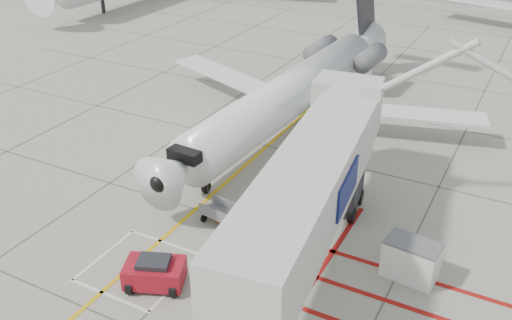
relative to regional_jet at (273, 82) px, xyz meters
The scene contains 8 objects.
ground_plane 13.54m from the regional_jet, 79.27° to the right, with size 260.00×260.00×0.00m, color #9C9886.
regional_jet is the anchor object (origin of this frame).
jet_bridge 13.17m from the regional_jet, 58.21° to the right, with size 8.93×18.86×7.54m, color silver, non-canonical shape.
pushback_tug 14.77m from the regional_jet, 83.22° to the right, with size 2.42×1.51×1.41m, color maroon, non-canonical shape.
baggage_cart 9.89m from the regional_jet, 79.40° to the right, with size 1.74×1.10×1.10m, color slate, non-canonical shape.
ground_power_unit 14.32m from the regional_jet, 39.00° to the right, with size 2.21×1.29×1.75m, color silver, non-canonical shape.
cone_nose 9.90m from the regional_jet, 80.17° to the right, with size 0.32×0.32×0.44m, color orange.
cone_side 8.90m from the regional_jet, 42.99° to the right, with size 0.35×0.35×0.48m, color #F7490D.
Camera 1 is at (11.62, -15.93, 15.88)m, focal length 40.00 mm.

